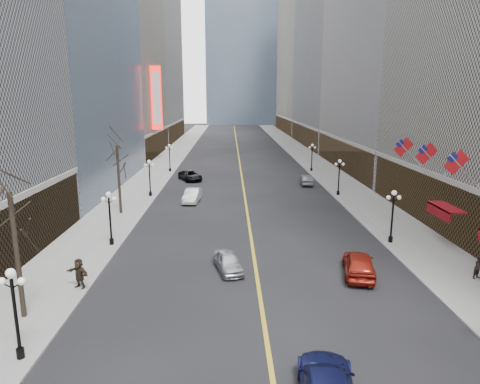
{
  "coord_description": "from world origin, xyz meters",
  "views": [
    {
      "loc": [
        -1.84,
        -4.29,
        12.23
      ],
      "look_at": [
        -1.31,
        17.91,
        7.28
      ],
      "focal_mm": 32.0,
      "sensor_mm": 36.0,
      "label": 1
    }
  ],
  "objects_px": {
    "streetlamp_east_2": "(339,173)",
    "streetlamp_west_1": "(110,213)",
    "car_nb_far": "(190,176)",
    "car_sb_mid": "(359,264)",
    "streetlamp_west_3": "(170,155)",
    "streetlamp_east_3": "(312,154)",
    "streetlamp_west_0": "(14,305)",
    "car_sb_far": "(306,180)",
    "car_nb_near": "(228,262)",
    "streetlamp_west_2": "(150,174)",
    "streetlamp_east_1": "(393,211)",
    "car_nb_mid": "(192,195)"
  },
  "relations": [
    {
      "from": "streetlamp_east_3",
      "to": "car_nb_far",
      "type": "height_order",
      "value": "streetlamp_east_3"
    },
    {
      "from": "streetlamp_east_2",
      "to": "streetlamp_west_1",
      "type": "height_order",
      "value": "same"
    },
    {
      "from": "streetlamp_east_1",
      "to": "streetlamp_east_3",
      "type": "distance_m",
      "value": 36.0
    },
    {
      "from": "streetlamp_east_1",
      "to": "car_nb_mid",
      "type": "xyz_separation_m",
      "value": [
        -18.14,
        15.33,
        -2.12
      ]
    },
    {
      "from": "streetlamp_east_3",
      "to": "car_sb_mid",
      "type": "height_order",
      "value": "streetlamp_east_3"
    },
    {
      "from": "streetlamp_east_2",
      "to": "streetlamp_east_3",
      "type": "distance_m",
      "value": 18.0
    },
    {
      "from": "car_sb_far",
      "to": "streetlamp_east_1",
      "type": "bearing_deg",
      "value": 100.83
    },
    {
      "from": "streetlamp_west_1",
      "to": "car_nb_near",
      "type": "distance_m",
      "value": 11.44
    },
    {
      "from": "streetlamp_west_2",
      "to": "car_sb_mid",
      "type": "height_order",
      "value": "streetlamp_west_2"
    },
    {
      "from": "streetlamp_west_1",
      "to": "streetlamp_west_2",
      "type": "xyz_separation_m",
      "value": [
        0.0,
        18.0,
        0.0
      ]
    },
    {
      "from": "streetlamp_west_2",
      "to": "streetlamp_east_3",
      "type": "bearing_deg",
      "value": 37.33
    },
    {
      "from": "car_sb_far",
      "to": "car_nb_far",
      "type": "bearing_deg",
      "value": -8.17
    },
    {
      "from": "streetlamp_east_2",
      "to": "streetlamp_west_1",
      "type": "bearing_deg",
      "value": -142.67
    },
    {
      "from": "streetlamp_west_3",
      "to": "streetlamp_west_0",
      "type": "bearing_deg",
      "value": -90.0
    },
    {
      "from": "car_nb_far",
      "to": "car_sb_far",
      "type": "height_order",
      "value": "car_nb_far"
    },
    {
      "from": "streetlamp_west_0",
      "to": "streetlamp_west_1",
      "type": "xyz_separation_m",
      "value": [
        0.0,
        16.0,
        0.0
      ]
    },
    {
      "from": "streetlamp_east_1",
      "to": "car_sb_far",
      "type": "relative_size",
      "value": 1.07
    },
    {
      "from": "streetlamp_east_2",
      "to": "car_nb_far",
      "type": "distance_m",
      "value": 22.47
    },
    {
      "from": "streetlamp_east_1",
      "to": "streetlamp_east_3",
      "type": "height_order",
      "value": "same"
    },
    {
      "from": "streetlamp_east_2",
      "to": "car_nb_near",
      "type": "xyz_separation_m",
      "value": [
        -13.8,
        -23.47,
        -2.22
      ]
    },
    {
      "from": "streetlamp_west_0",
      "to": "car_sb_mid",
      "type": "xyz_separation_m",
      "value": [
        18.92,
        9.5,
        -2.04
      ]
    },
    {
      "from": "streetlamp_west_0",
      "to": "streetlamp_west_3",
      "type": "distance_m",
      "value": 52.0
    },
    {
      "from": "streetlamp_west_1",
      "to": "streetlamp_west_3",
      "type": "height_order",
      "value": "same"
    },
    {
      "from": "streetlamp_east_2",
      "to": "streetlamp_west_2",
      "type": "relative_size",
      "value": 1.0
    },
    {
      "from": "streetlamp_west_1",
      "to": "car_sb_far",
      "type": "bearing_deg",
      "value": 50.28
    },
    {
      "from": "streetlamp_east_2",
      "to": "car_sb_mid",
      "type": "relative_size",
      "value": 0.9
    },
    {
      "from": "streetlamp_west_3",
      "to": "car_sb_mid",
      "type": "xyz_separation_m",
      "value": [
        18.92,
        -42.5,
        -2.04
      ]
    },
    {
      "from": "streetlamp_east_1",
      "to": "streetlamp_west_3",
      "type": "relative_size",
      "value": 1.0
    },
    {
      "from": "streetlamp_west_0",
      "to": "car_sb_far",
      "type": "distance_m",
      "value": 46.06
    },
    {
      "from": "streetlamp_east_1",
      "to": "car_nb_mid",
      "type": "height_order",
      "value": "streetlamp_east_1"
    },
    {
      "from": "streetlamp_east_1",
      "to": "streetlamp_west_1",
      "type": "relative_size",
      "value": 1.0
    },
    {
      "from": "car_nb_mid",
      "to": "car_sb_mid",
      "type": "height_order",
      "value": "car_sb_mid"
    },
    {
      "from": "streetlamp_east_2",
      "to": "car_sb_mid",
      "type": "xyz_separation_m",
      "value": [
        -4.68,
        -24.5,
        -2.04
      ]
    },
    {
      "from": "car_sb_mid",
      "to": "car_sb_far",
      "type": "bearing_deg",
      "value": -81.88
    },
    {
      "from": "streetlamp_east_1",
      "to": "streetlamp_east_3",
      "type": "relative_size",
      "value": 1.0
    },
    {
      "from": "streetlamp_east_1",
      "to": "car_sb_far",
      "type": "distance_m",
      "value": 25.29
    },
    {
      "from": "car_sb_mid",
      "to": "car_nb_far",
      "type": "bearing_deg",
      "value": -55.57
    },
    {
      "from": "streetlamp_east_3",
      "to": "streetlamp_west_3",
      "type": "height_order",
      "value": "same"
    },
    {
      "from": "streetlamp_west_0",
      "to": "streetlamp_west_3",
      "type": "bearing_deg",
      "value": 90.0
    },
    {
      "from": "streetlamp_west_0",
      "to": "car_sb_mid",
      "type": "height_order",
      "value": "streetlamp_west_0"
    },
    {
      "from": "streetlamp_east_2",
      "to": "car_nb_far",
      "type": "height_order",
      "value": "streetlamp_east_2"
    },
    {
      "from": "streetlamp_west_0",
      "to": "streetlamp_west_2",
      "type": "height_order",
      "value": "same"
    },
    {
      "from": "streetlamp_east_2",
      "to": "car_sb_far",
      "type": "relative_size",
      "value": 1.07
    },
    {
      "from": "car_nb_far",
      "to": "car_sb_far",
      "type": "distance_m",
      "value": 17.21
    },
    {
      "from": "car_nb_mid",
      "to": "car_sb_mid",
      "type": "relative_size",
      "value": 0.94
    },
    {
      "from": "streetlamp_east_2",
      "to": "streetlamp_west_0",
      "type": "bearing_deg",
      "value": -124.77
    },
    {
      "from": "streetlamp_east_2",
      "to": "streetlamp_west_3",
      "type": "bearing_deg",
      "value": 142.67
    },
    {
      "from": "streetlamp_east_3",
      "to": "streetlamp_west_0",
      "type": "xyz_separation_m",
      "value": [
        -23.6,
        -52.0,
        0.0
      ]
    },
    {
      "from": "streetlamp_east_3",
      "to": "streetlamp_west_1",
      "type": "height_order",
      "value": "same"
    },
    {
      "from": "car_nb_near",
      "to": "car_nb_far",
      "type": "distance_m",
      "value": 34.75
    }
  ]
}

